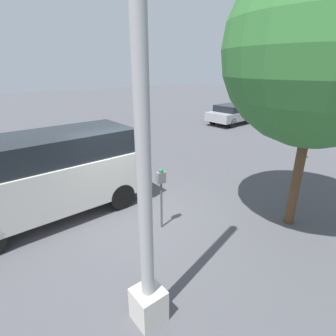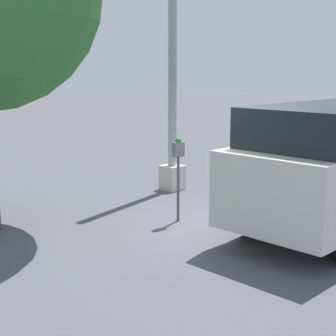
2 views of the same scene
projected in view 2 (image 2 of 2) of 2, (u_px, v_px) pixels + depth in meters
name	position (u px, v px, depth m)	size (l,w,h in m)	color
ground_plane	(213.00, 227.00, 8.86)	(80.00, 80.00, 0.00)	#4C4C51
parking_meter_near	(178.00, 160.00, 9.01)	(0.21, 0.13, 1.51)	#4C4C4C
lamp_post	(172.00, 79.00, 11.17)	(0.44, 0.44, 6.54)	beige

